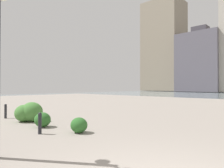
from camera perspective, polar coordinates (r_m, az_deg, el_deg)
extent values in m
cube|color=#5B5660|center=(72.13, 23.50, 5.46)|extent=(13.10, 10.56, 18.55)
cube|color=#403C43|center=(73.98, 23.46, 13.55)|extent=(4.72, 3.80, 2.40)
cube|color=gray|center=(83.01, 14.28, 10.06)|extent=(14.34, 11.40, 34.12)
cylinder|color=#232328|center=(7.59, -19.54, -10.68)|extent=(0.12, 0.12, 0.64)
sphere|color=#232328|center=(7.54, -19.52, -7.98)|extent=(0.13, 0.13, 0.13)
cylinder|color=#232328|center=(11.90, -27.63, -6.99)|extent=(0.12, 0.12, 0.64)
sphere|color=#232328|center=(11.87, -27.62, -5.27)|extent=(0.13, 0.13, 0.13)
ellipsoid|color=#477F38|center=(10.43, -23.36, -7.50)|extent=(0.93, 0.83, 0.79)
ellipsoid|color=#2D6628|center=(7.45, -9.23, -11.29)|extent=(0.64, 0.57, 0.54)
ellipsoid|color=#2D6628|center=(8.80, -18.87, -9.44)|extent=(0.70, 0.63, 0.59)
ellipsoid|color=#477F38|center=(10.34, -21.51, -7.24)|extent=(1.07, 0.96, 0.91)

